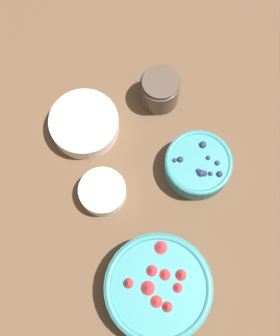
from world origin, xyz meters
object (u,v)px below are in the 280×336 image
Objects in this scene: bowl_cream at (102,191)px; jar_chocolate at (160,90)px; bowl_blueberries at (198,165)px; bowl_bananas at (84,123)px; bowl_strawberries at (158,288)px.

bowl_cream is 0.28m from jar_chocolate.
bowl_blueberries is 0.93× the size of bowl_bananas.
bowl_blueberries is 1.61× the size of jar_chocolate.
bowl_blueberries is at bearing -109.22° from bowl_bananas.
bowl_strawberries is 1.38× the size of bowl_bananas.
bowl_bananas is (0.38, 0.19, -0.01)m from bowl_strawberries.
bowl_strawberries reaches higher than bowl_cream.
bowl_bananas is 1.73× the size of jar_chocolate.
bowl_cream is at bearing 107.74° from bowl_blueberries.
bowl_cream reaches higher than bowl_bananas.
bowl_cream is (-0.07, 0.22, -0.01)m from bowl_blueberries.
bowl_strawberries is at bearing -178.83° from jar_chocolate.
jar_chocolate reaches higher than bowl_blueberries.
bowl_cream is 1.14× the size of jar_chocolate.
jar_chocolate is at bearing 1.17° from bowl_strawberries.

